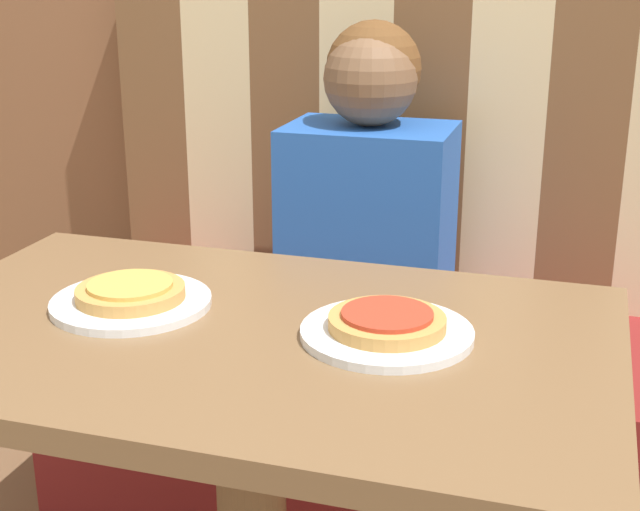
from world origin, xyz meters
TOP-DOWN VIEW (x-y plane):
  - booth_seat at (0.00, 0.68)m, footprint 1.32×0.58m
  - booth_backrest at (-0.00, 0.92)m, footprint 1.32×0.09m
  - dining_table at (0.00, 0.00)m, footprint 0.99×0.62m
  - person at (0.00, 0.68)m, footprint 0.33×0.24m
  - plate_left at (-0.19, 0.03)m, footprint 0.23×0.23m
  - plate_right at (0.19, 0.03)m, footprint 0.23×0.23m
  - pizza_left at (-0.19, 0.03)m, footprint 0.16×0.16m
  - pizza_right at (0.19, 0.03)m, footprint 0.16×0.16m

SIDE VIEW (x-z plane):
  - booth_seat at x=0.00m, z-range 0.00..0.48m
  - dining_table at x=0.00m, z-range 0.26..1.01m
  - plate_left at x=-0.19m, z-range 0.74..0.76m
  - plate_right at x=0.19m, z-range 0.74..0.76m
  - pizza_left at x=-0.19m, z-range 0.75..0.78m
  - pizza_right at x=0.19m, z-range 0.75..0.78m
  - person at x=0.00m, z-range 0.47..1.09m
  - booth_backrest at x=0.00m, z-range 0.48..1.22m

